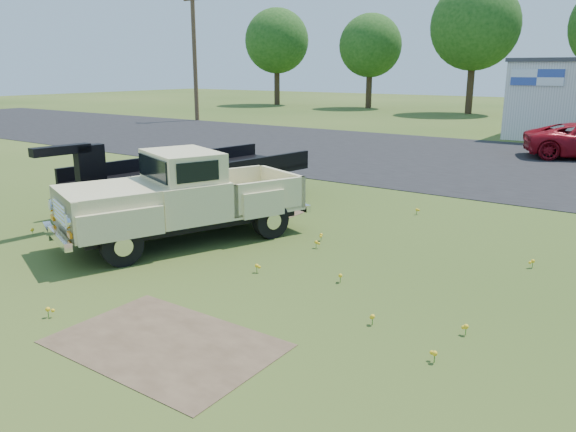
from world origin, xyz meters
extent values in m
plane|color=#2D4917|center=(0.00, 0.00, 0.00)|extent=(140.00, 140.00, 0.00)
cube|color=black|center=(0.00, 15.00, 0.00)|extent=(90.00, 14.00, 0.02)
cube|color=brown|center=(1.50, -3.00, 0.00)|extent=(3.00, 2.00, 0.01)
cube|color=brown|center=(-2.00, 3.50, 0.00)|extent=(2.20, 1.60, 0.01)
cube|color=white|center=(0.50, 22.95, 3.20)|extent=(2.50, 0.08, 0.80)
cylinder|color=#4E3624|center=(-22.00, 22.00, 4.50)|extent=(0.30, 0.30, 9.00)
cylinder|color=#3C2B1B|center=(-28.00, 40.00, 1.80)|extent=(0.56, 0.56, 3.60)
sphere|color=#174413|center=(-28.00, 40.00, 6.32)|extent=(6.40, 6.40, 6.40)
cylinder|color=#3C2B1B|center=(-18.00, 41.00, 1.62)|extent=(0.56, 0.56, 3.24)
sphere|color=#174413|center=(-18.00, 41.00, 5.69)|extent=(5.76, 5.76, 5.76)
cylinder|color=#3C2B1B|center=(-8.00, 39.50, 1.98)|extent=(0.56, 0.56, 3.96)
sphere|color=#174413|center=(-8.00, 39.50, 6.95)|extent=(7.04, 7.04, 7.04)
camera|label=1|loc=(6.84, -7.71, 3.62)|focal=35.00mm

